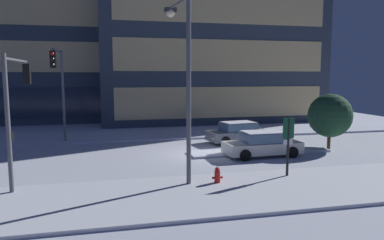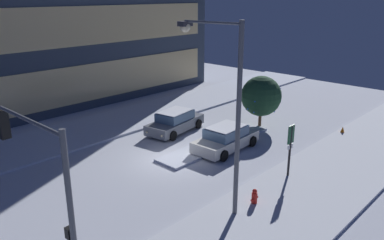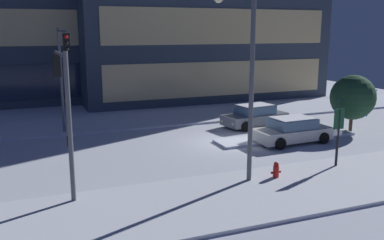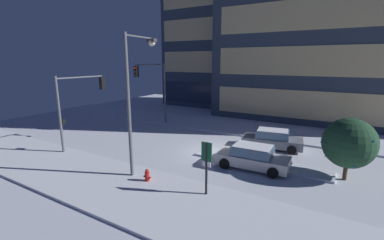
{
  "view_description": "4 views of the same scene",
  "coord_description": "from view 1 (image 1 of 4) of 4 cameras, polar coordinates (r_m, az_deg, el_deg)",
  "views": [
    {
      "loc": [
        -5.63,
        -21.46,
        4.86
      ],
      "look_at": [
        -0.47,
        0.76,
        2.04
      ],
      "focal_mm": 34.04,
      "sensor_mm": 36.0,
      "label": 1
    },
    {
      "loc": [
        -14.31,
        -15.09,
        9.16
      ],
      "look_at": [
        0.59,
        -1.15,
        2.51
      ],
      "focal_mm": 36.54,
      "sensor_mm": 36.0,
      "label": 2
    },
    {
      "loc": [
        -11.04,
        -21.63,
        6.47
      ],
      "look_at": [
        -2.59,
        -0.59,
        1.66
      ],
      "focal_mm": 40.04,
      "sensor_mm": 36.0,
      "label": 3
    },
    {
      "loc": [
        8.03,
        -16.95,
        6.72
      ],
      "look_at": [
        -2.09,
        0.35,
        2.19
      ],
      "focal_mm": 24.43,
      "sensor_mm": 36.0,
      "label": 4
    }
  ],
  "objects": [
    {
      "name": "median_strip",
      "position": [
        23.48,
        10.5,
        -4.85
      ],
      "size": [
        9.0,
        1.8,
        0.14
      ],
      "primitive_type": "cube",
      "color": "silver",
      "rests_on": "ground"
    },
    {
      "name": "car_near",
      "position": [
        22.41,
        10.94,
        -3.75
      ],
      "size": [
        4.73,
        2.27,
        1.49
      ],
      "rotation": [
        0.0,
        0.0,
        0.04
      ],
      "color": "silver",
      "rests_on": "ground"
    },
    {
      "name": "ground",
      "position": [
        22.71,
        1.6,
        -5.31
      ],
      "size": [
        52.0,
        52.0,
        0.0
      ],
      "primitive_type": "plane",
      "color": "silver"
    },
    {
      "name": "street_lamp_arched",
      "position": [
        16.21,
        -1.43,
        8.64
      ],
      "size": [
        0.69,
        2.94,
        8.22
      ],
      "rotation": [
        0.0,
        0.0,
        1.69
      ],
      "color": "#565960",
      "rests_on": "ground"
    },
    {
      "name": "parking_info_sign",
      "position": [
        17.61,
        14.83,
        -3.04
      ],
      "size": [
        0.55,
        0.12,
        2.88
      ],
      "rotation": [
        0.0,
        0.0,
        1.57
      ],
      "color": "black",
      "rests_on": "ground"
    },
    {
      "name": "traffic_light_corner_far_left",
      "position": [
        25.72,
        -20.07,
        6.04
      ],
      "size": [
        0.32,
        4.75,
        6.59
      ],
      "rotation": [
        0.0,
        0.0,
        -1.57
      ],
      "color": "#565960",
      "rests_on": "ground"
    },
    {
      "name": "decorated_tree_median",
      "position": [
        25.55,
        20.81,
        0.65
      ],
      "size": [
        2.86,
        2.86,
        3.65
      ],
      "color": "#473323",
      "rests_on": "ground"
    },
    {
      "name": "fire_hydrant",
      "position": [
        16.29,
        3.99,
        -8.85
      ],
      "size": [
        0.48,
        0.26,
        0.84
      ],
      "color": "red",
      "rests_on": "ground"
    },
    {
      "name": "curb_strip_near",
      "position": [
        15.65,
        8.85,
        -10.87
      ],
      "size": [
        52.0,
        5.2,
        0.14
      ],
      "primitive_type": "cube",
      "color": "silver",
      "rests_on": "ground"
    },
    {
      "name": "traffic_light_corner_near_left",
      "position": [
        17.78,
        -25.76,
        3.38
      ],
      "size": [
        0.32,
        4.43,
        5.72
      ],
      "rotation": [
        0.0,
        0.0,
        1.57
      ],
      "color": "#565960",
      "rests_on": "ground"
    },
    {
      "name": "car_far",
      "position": [
        26.64,
        7.25,
        -1.97
      ],
      "size": [
        4.79,
        2.58,
        1.49
      ],
      "rotation": [
        0.0,
        0.0,
        3.29
      ],
      "color": "slate",
      "rests_on": "ground"
    },
    {
      "name": "office_tower_secondary",
      "position": [
        42.31,
        -20.2,
        11.99
      ],
      "size": [
        12.24,
        8.52,
        17.63
      ],
      "color": "#384251",
      "rests_on": "ground"
    },
    {
      "name": "curb_strip_far",
      "position": [
        30.05,
        -2.1,
        -2.13
      ],
      "size": [
        52.0,
        5.2,
        0.14
      ],
      "primitive_type": "cube",
      "color": "silver",
      "rests_on": "ground"
    }
  ]
}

